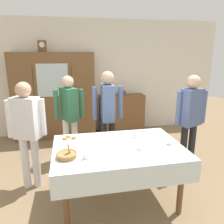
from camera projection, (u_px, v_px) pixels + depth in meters
name	position (u px, v px, depth m)	size (l,w,h in m)	color
ground_plane	(115.00, 190.00, 3.20)	(12.00, 12.00, 0.00)	#846B4C
back_wall	(92.00, 77.00, 5.36)	(6.40, 0.10, 2.70)	silver
dining_table	(119.00, 155.00, 2.80)	(1.64, 1.12, 0.78)	brown
wall_cabinet	(54.00, 96.00, 5.00)	(1.80, 0.46, 1.95)	brown
mantel_clock	(42.00, 46.00, 4.68)	(0.18, 0.11, 0.24)	brown
bookshelf_low	(122.00, 113.00, 5.49)	(1.10, 0.35, 0.93)	brown
book_stack	(122.00, 93.00, 5.35)	(0.17, 0.21, 0.10)	#664C7A
tea_cup_front_edge	(141.00, 148.00, 2.71)	(0.13, 0.13, 0.06)	white
tea_cup_mid_left	(135.00, 136.00, 3.09)	(0.13, 0.13, 0.06)	silver
tea_cup_near_left	(87.00, 157.00, 2.47)	(0.13, 0.13, 0.06)	white
tea_cup_center	(170.00, 143.00, 2.86)	(0.13, 0.13, 0.06)	silver
bread_basket	(67.00, 155.00, 2.50)	(0.24, 0.24, 0.16)	#9E7542
pastry_plate	(69.00, 139.00, 3.02)	(0.28, 0.28, 0.05)	white
spoon_mid_right	(100.00, 152.00, 2.65)	(0.12, 0.02, 0.01)	silver
spoon_back_edge	(127.00, 153.00, 2.62)	(0.12, 0.02, 0.01)	silver
person_behind_table_right	(27.00, 126.00, 3.06)	(0.52, 0.33, 1.57)	silver
person_beside_shelf	(69.00, 111.00, 3.90)	(0.52, 0.41, 1.56)	silver
person_near_right_end	(108.00, 110.00, 3.72)	(0.52, 0.37, 1.65)	#232328
person_behind_table_left	(191.00, 114.00, 3.54)	(0.52, 0.32, 1.61)	#232328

